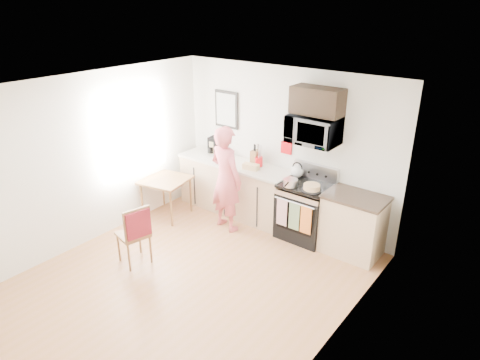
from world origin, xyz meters
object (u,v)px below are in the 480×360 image
Objects in this scene: chair at (136,229)px; person at (226,179)px; range at (305,212)px; dining_table at (166,183)px; microwave at (314,130)px; cake at (312,188)px.

person is at bearing 93.77° from chair.
person is 1.68m from chair.
range reaches higher than dining_table.
cake is (0.18, -0.28, -0.79)m from microwave.
range is 1.36m from person.
dining_table is at bearing -160.07° from range.
chair is (-1.44, -2.16, 0.17)m from range.
dining_table is 2.57m from cake.
microwave is 1.01× the size of dining_table.
cake is at bearing 63.82° from chair.
microwave reaches higher than dining_table.
cake is (1.36, 0.35, 0.09)m from person.
dining_table is at bearing -157.78° from microwave.
range is 1.24× the size of chair.
range is 1.33m from microwave.
chair is (0.84, -1.34, -0.00)m from dining_table.
microwave is 0.86m from cake.
chair is 2.59m from cake.
person reaches higher than dining_table.
microwave reaches higher than range.
range is 0.59m from cake.
microwave is at bearing 122.57° from cake.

